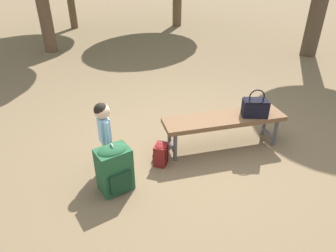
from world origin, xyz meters
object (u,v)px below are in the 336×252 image
object	(u,v)px
park_bench	(224,121)
backpack_large	(114,167)
handbag	(255,107)
backpack_small	(161,153)
child_standing	(104,126)

from	to	relation	value
park_bench	backpack_large	bearing A→B (deg)	6.34
park_bench	handbag	distance (m)	0.43
handbag	park_bench	bearing A→B (deg)	-20.22
park_bench	backpack_large	world-z (taller)	backpack_large
backpack_small	handbag	bearing A→B (deg)	173.42
child_standing	backpack_small	distance (m)	0.77
handbag	backpack_large	bearing A→B (deg)	1.09
backpack_small	park_bench	bearing A→B (deg)	179.26
park_bench	backpack_small	distance (m)	0.94
park_bench	backpack_large	xyz separation A→B (m)	(1.55, 0.17, -0.10)
child_standing	backpack_large	xyz separation A→B (m)	(0.03, 0.41, -0.28)
park_bench	child_standing	bearing A→B (deg)	-8.87
park_bench	backpack_small	size ratio (longest dim) A/B	5.18
child_standing	backpack_large	bearing A→B (deg)	85.76
backpack_large	backpack_small	distance (m)	0.68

